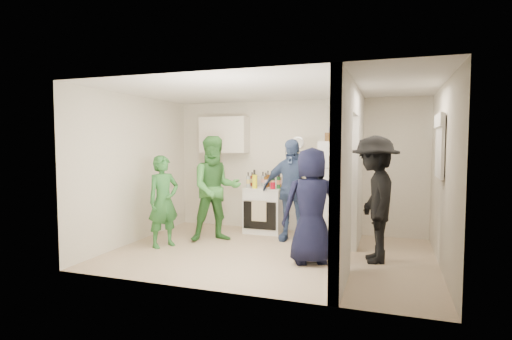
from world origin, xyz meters
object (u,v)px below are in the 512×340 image
at_px(person_denim, 291,190).
at_px(person_nook, 374,199).
at_px(blue_bowl, 336,130).
at_px(yellow_cup_stack_top, 354,134).
at_px(person_green_center, 216,189).
at_px(person_navy, 311,206).
at_px(wicker_basket, 336,137).
at_px(person_green_left, 163,201).
at_px(fridge, 340,190).
at_px(stove, 265,210).

height_order(person_denim, person_nook, person_nook).
relative_size(person_denim, person_nook, 0.98).
bearing_deg(blue_bowl, yellow_cup_stack_top, -25.11).
height_order(blue_bowl, person_nook, blue_bowl).
height_order(person_green_center, person_navy, person_green_center).
xyz_separation_m(wicker_basket, person_navy, (-0.11, -1.68, -0.98)).
relative_size(person_green_center, person_navy, 1.11).
xyz_separation_m(person_denim, person_nook, (1.42, -0.83, 0.02)).
distance_m(person_denim, person_nook, 1.65).
xyz_separation_m(person_green_left, person_denim, (1.87, 1.08, 0.13)).
xyz_separation_m(wicker_basket, person_nook, (0.73, -1.31, -0.90)).
bearing_deg(fridge, stove, 178.79).
bearing_deg(person_green_left, person_navy, -64.40).
bearing_deg(person_denim, blue_bowl, 37.87).
xyz_separation_m(stove, person_green_left, (-1.24, -1.54, 0.32)).
bearing_deg(blue_bowl, person_denim, -145.74).
bearing_deg(person_navy, stove, -78.91).
relative_size(fridge, blue_bowl, 7.17).
bearing_deg(fridge, person_green_left, -150.47).
height_order(wicker_basket, person_navy, wicker_basket).
bearing_deg(person_green_left, wicker_basket, -30.22).
distance_m(person_green_center, person_navy, 1.96).
xyz_separation_m(fridge, blue_bowl, (-0.10, 0.05, 1.07)).
relative_size(person_green_left, person_nook, 0.83).
distance_m(stove, wicker_basket, 1.90).
distance_m(wicker_basket, yellow_cup_stack_top, 0.36).
bearing_deg(person_green_left, person_nook, -57.18).
height_order(yellow_cup_stack_top, person_green_center, yellow_cup_stack_top).
bearing_deg(person_nook, wicker_basket, -160.63).
xyz_separation_m(yellow_cup_stack_top, person_nook, (0.41, -1.16, -0.95)).
bearing_deg(fridge, yellow_cup_stack_top, -24.44).
relative_size(stove, person_green_left, 0.57).
bearing_deg(person_denim, stove, 147.77).
bearing_deg(person_green_center, person_denim, -13.74).
distance_m(person_green_left, person_navy, 2.45).
relative_size(stove, wicker_basket, 2.44).
height_order(yellow_cup_stack_top, person_green_left, yellow_cup_stack_top).
bearing_deg(person_green_center, fridge, -10.60).
relative_size(yellow_cup_stack_top, person_nook, 0.14).
height_order(person_green_center, person_denim, person_green_center).
xyz_separation_m(yellow_cup_stack_top, person_navy, (-0.43, -1.53, -1.03)).
bearing_deg(wicker_basket, fridge, -26.57).
bearing_deg(wicker_basket, blue_bowl, 0.00).
relative_size(stove, person_green_center, 0.47).
relative_size(blue_bowl, person_navy, 0.15).
bearing_deg(person_denim, wicker_basket, 37.87).
height_order(person_green_left, person_nook, person_nook).
height_order(fridge, person_denim, person_denim).
relative_size(fridge, person_denim, 0.98).
bearing_deg(blue_bowl, person_navy, -93.68).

